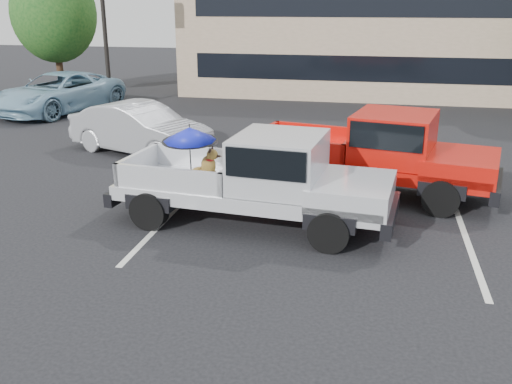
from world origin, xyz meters
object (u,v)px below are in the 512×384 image
(tree_left, at_px, (54,14))
(silver_sedan, at_px, (140,129))
(silver_pickup, at_px, (267,175))
(red_pickup, at_px, (385,150))
(blue_suv, at_px, (59,93))

(tree_left, xyz_separation_m, silver_sedan, (8.40, -10.20, -2.99))
(silver_pickup, xyz_separation_m, red_pickup, (2.30, 2.46, 0.01))
(silver_pickup, relative_size, red_pickup, 0.95)
(tree_left, distance_m, red_pickup, 20.08)
(silver_pickup, relative_size, silver_sedan, 1.30)
(silver_pickup, height_order, blue_suv, silver_pickup)
(red_pickup, distance_m, silver_sedan, 7.42)
(silver_pickup, relative_size, blue_suv, 1.03)
(tree_left, height_order, red_pickup, tree_left)
(blue_suv, bearing_deg, silver_pickup, -29.50)
(silver_sedan, bearing_deg, silver_pickup, -114.78)
(silver_sedan, bearing_deg, red_pickup, -87.80)
(red_pickup, relative_size, blue_suv, 1.08)
(red_pickup, xyz_separation_m, blue_suv, (-12.82, 7.90, -0.27))
(silver_pickup, height_order, red_pickup, silver_pickup)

